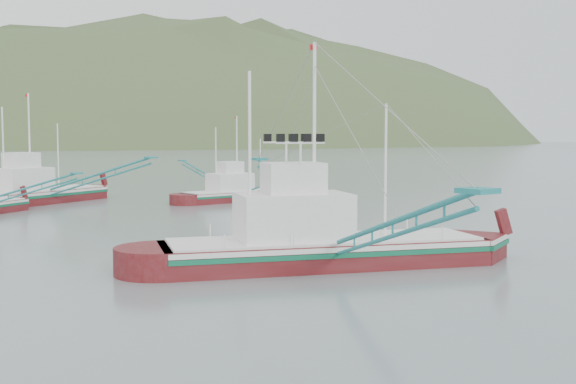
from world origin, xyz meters
TOP-DOWN VIEW (x-y plane):
  - ground at (0.00, 0.00)m, footprint 1200.00×1200.00m
  - main_boat at (-2.80, -0.65)m, footprint 16.87×28.56m
  - bg_boat_right at (13.33, 32.39)m, footprint 12.62×22.63m
  - bg_boat_far at (-4.17, 41.56)m, footprint 16.57×26.49m
  - headland_right at (240.00, 430.00)m, footprint 684.00×432.00m

SIDE VIEW (x-z plane):
  - ground at x=0.00m, z-range 0.00..0.00m
  - headland_right at x=240.00m, z-range -153.00..153.00m
  - bg_boat_right at x=13.33m, z-range -3.32..5.83m
  - bg_boat_far at x=-4.17m, z-range -3.35..8.03m
  - main_boat at x=-2.80m, z-range -3.59..8.44m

